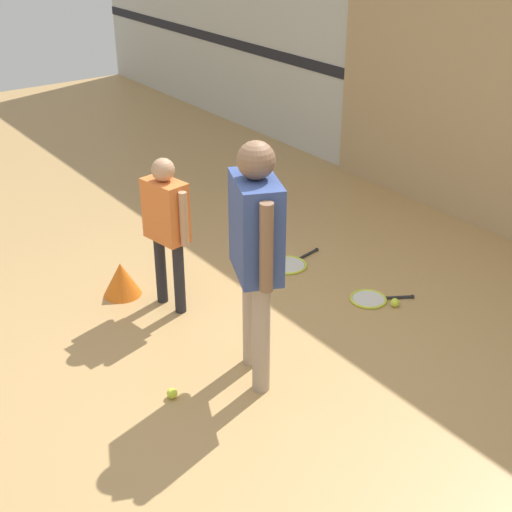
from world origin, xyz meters
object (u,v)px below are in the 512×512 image
Objects in this scene: racket_spare_on_floor at (371,299)px; tennis_ball_by_spare_racket at (395,303)px; person_instructor at (256,240)px; training_cone at (121,279)px; tennis_ball_near_instructor at (172,393)px; racket_second_spare at (289,264)px; person_student_left at (166,218)px.

tennis_ball_by_spare_racket reaches higher than racket_spare_on_floor.
person_instructor is 1.66m from training_cone.
tennis_ball_by_spare_racket is at bearing 88.50° from tennis_ball_near_instructor.
person_instructor is 23.51× the size of tennis_ball_near_instructor.
person_instructor is 3.09× the size of racket_spare_on_floor.
racket_second_spare is 1.89m from tennis_ball_near_instructor.
tennis_ball_near_instructor is at bearing -78.25° from person_instructor.
racket_second_spare is (0.01, 1.10, -0.70)m from person_student_left.
tennis_ball_by_spare_racket is 0.23× the size of training_cone.
racket_spare_on_floor is at bearing 93.92° from tennis_ball_near_instructor.
tennis_ball_by_spare_racket is (0.17, 0.08, 0.02)m from racket_spare_on_floor.
person_instructor is at bearing -87.20° from tennis_ball_by_spare_racket.
training_cone is at bearing -147.55° from person_instructor.
training_cone reaches higher than tennis_ball_near_instructor.
tennis_ball_near_instructor is (0.92, -1.65, 0.02)m from racket_second_spare.
person_student_left is 2.30× the size of racket_spare_on_floor.
racket_second_spare is 8.74× the size of tennis_ball_near_instructor.
person_student_left is 3.98× the size of training_cone.
tennis_ball_near_instructor is 0.23× the size of training_cone.
person_student_left is 1.65m from racket_spare_on_floor.
person_instructor is 1.62m from tennis_ball_by_spare_racket.
racket_spare_on_floor is 1.89m from training_cone.
person_instructor reaches higher than tennis_ball_by_spare_racket.
racket_spare_on_floor is at bearing -155.77° from tennis_ball_by_spare_racket.
training_cone is (-1.42, -0.22, -0.83)m from person_instructor.
tennis_ball_near_instructor is at bearing -13.95° from training_cone.
person_student_left is (-1.05, -0.01, -0.25)m from person_instructor.
tennis_ball_near_instructor is (-0.11, -0.55, -0.93)m from person_instructor.
tennis_ball_by_spare_racket is (-0.06, 1.32, -0.93)m from person_instructor.
person_instructor is at bearing -147.27° from racket_second_spare.
racket_second_spare is at bearing 73.85° from training_cone.
racket_spare_on_floor is at bearing 47.72° from person_student_left.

